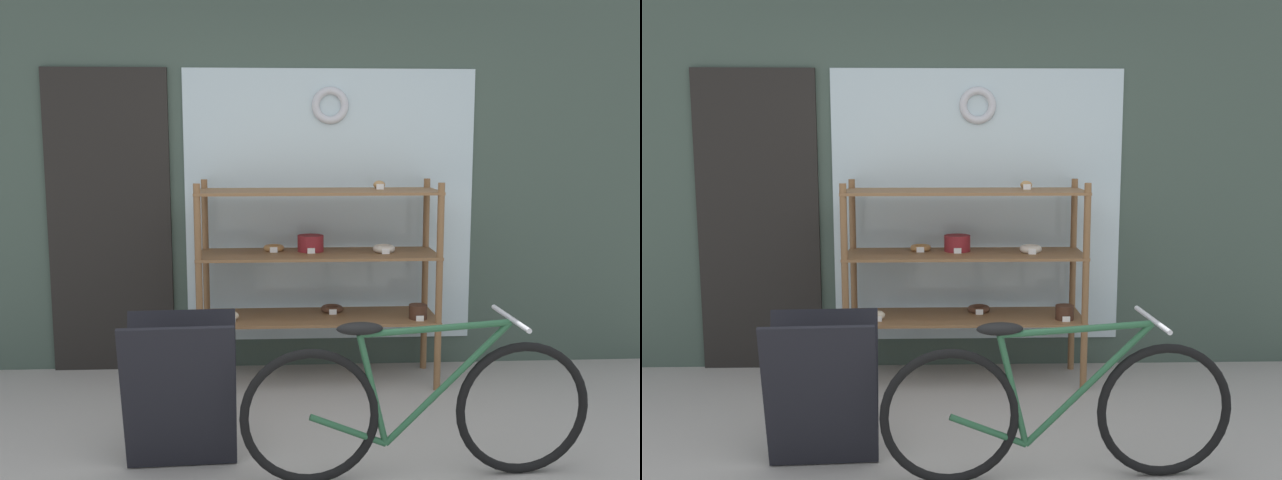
# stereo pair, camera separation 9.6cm
# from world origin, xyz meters

# --- Properties ---
(storefront_facade) EXTENTS (5.38, 0.13, 3.05)m
(storefront_facade) POSITION_xyz_m (-0.04, 2.27, 1.49)
(storefront_facade) COLOR #3D4C42
(storefront_facade) RESTS_ON ground_plane
(display_case) EXTENTS (1.57, 0.49, 1.35)m
(display_case) POSITION_xyz_m (0.12, 1.89, 0.82)
(display_case) COLOR brown
(display_case) RESTS_ON ground_plane
(bicycle) EXTENTS (1.70, 0.46, 0.80)m
(bicycle) POSITION_xyz_m (0.49, 0.47, 0.36)
(bicycle) COLOR black
(bicycle) RESTS_ON ground_plane
(sandwich_board) EXTENTS (0.56, 0.40, 0.76)m
(sandwich_board) POSITION_xyz_m (-0.65, 0.66, 0.39)
(sandwich_board) COLOR black
(sandwich_board) RESTS_ON ground_plane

